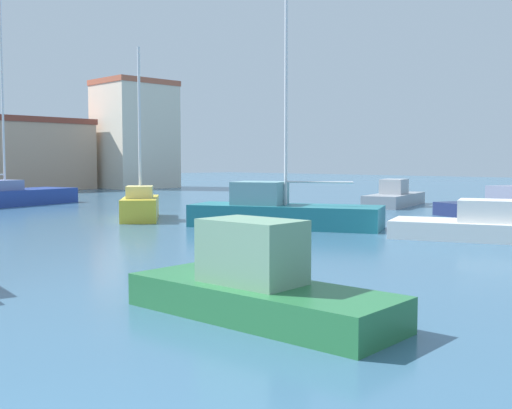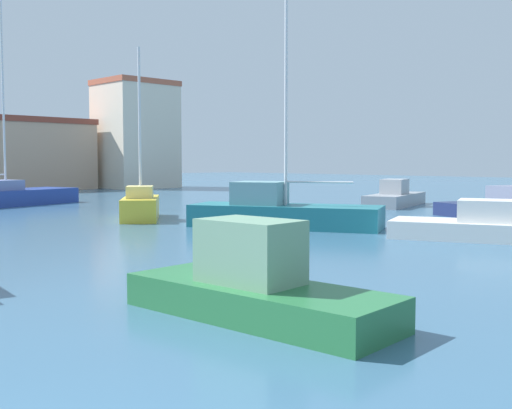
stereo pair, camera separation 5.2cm
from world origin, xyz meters
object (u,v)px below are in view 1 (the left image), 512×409
(motorboat_grey_inner_mooring, at_px, (395,197))
(motorboat_green_far_left, at_px, (257,286))
(sailboat_blue_outer_mooring, at_px, (4,196))
(sailboat_yellow_near_pier, at_px, (140,205))
(sailboat_teal_mid_harbor, at_px, (281,211))

(motorboat_grey_inner_mooring, distance_m, motorboat_green_far_left, 26.57)
(sailboat_blue_outer_mooring, distance_m, sailboat_yellow_near_pier, 12.52)
(sailboat_teal_mid_harbor, height_order, sailboat_blue_outer_mooring, sailboat_blue_outer_mooring)
(sailboat_teal_mid_harbor, height_order, sailboat_yellow_near_pier, sailboat_teal_mid_harbor)
(sailboat_teal_mid_harbor, relative_size, sailboat_yellow_near_pier, 1.44)
(sailboat_yellow_near_pier, bearing_deg, motorboat_grey_inner_mooring, -13.15)
(sailboat_teal_mid_harbor, distance_m, sailboat_blue_outer_mooring, 19.32)
(sailboat_teal_mid_harbor, bearing_deg, motorboat_grey_inner_mooring, 13.52)
(sailboat_teal_mid_harbor, relative_size, motorboat_grey_inner_mooring, 1.65)
(sailboat_yellow_near_pier, distance_m, motorboat_grey_inner_mooring, 15.39)
(sailboat_yellow_near_pier, relative_size, motorboat_grey_inner_mooring, 1.15)
(sailboat_teal_mid_harbor, xyz_separation_m, sailboat_blue_outer_mooring, (-2.68, 19.13, -0.05))
(sailboat_yellow_near_pier, height_order, motorboat_grey_inner_mooring, sailboat_yellow_near_pier)
(sailboat_teal_mid_harbor, relative_size, motorboat_green_far_left, 2.21)
(sailboat_blue_outer_mooring, bearing_deg, motorboat_green_far_left, -105.57)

